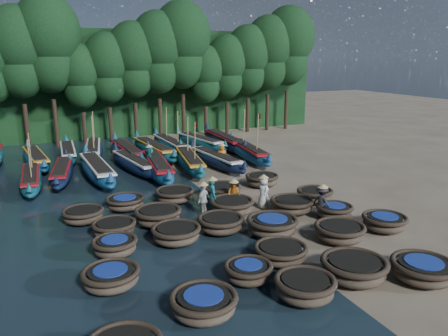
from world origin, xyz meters
name	(u,v)px	position (x,y,z in m)	size (l,w,h in m)	color
ground	(224,206)	(0.00, 0.00, 0.00)	(120.00, 120.00, 0.00)	gray
foliage_wall	(125,83)	(0.00, 23.50, 5.00)	(40.00, 3.00, 10.00)	black
coracle_1	(204,304)	(-4.61, -8.82, 0.42)	(2.23, 2.23, 0.73)	brown
coracle_2	(305,287)	(-1.32, -9.29, 0.45)	(2.25, 2.25, 0.78)	brown
coracle_3	(354,269)	(0.94, -8.97, 0.47)	(2.52, 2.52, 0.82)	brown
coracle_4	(423,270)	(3.13, -9.95, 0.43)	(2.44, 2.44, 0.75)	brown
coracle_5	(111,277)	(-6.87, -6.01, 0.41)	(2.31, 2.31, 0.70)	brown
coracle_6	(248,271)	(-2.45, -7.53, 0.40)	(1.87, 1.87, 0.69)	brown
coracle_7	(281,253)	(-0.64, -6.70, 0.39)	(2.36, 2.36, 0.69)	brown
coracle_8	(340,232)	(2.65, -6.06, 0.43)	(2.44, 2.44, 0.76)	brown
coracle_9	(384,222)	(5.22, -5.94, 0.42)	(2.08, 2.08, 0.72)	brown
coracle_10	(115,246)	(-6.28, -3.55, 0.41)	(2.14, 2.14, 0.71)	brown
coracle_11	(176,234)	(-3.72, -3.40, 0.43)	(2.53, 2.53, 0.75)	brown
coracle_12	(221,223)	(-1.55, -3.12, 0.43)	(2.15, 2.15, 0.75)	brown
coracle_13	(272,225)	(0.35, -4.37, 0.48)	(2.60, 2.60, 0.83)	brown
coracle_14	(334,211)	(4.11, -3.83, 0.41)	(1.79, 1.79, 0.70)	brown
coracle_15	(114,228)	(-5.96, -1.63, 0.40)	(2.24, 2.24, 0.69)	brown
coracle_16	(158,216)	(-3.87, -1.16, 0.47)	(2.20, 2.20, 0.82)	brown
coracle_17	(232,206)	(-0.18, -1.37, 0.47)	(2.28, 2.28, 0.83)	brown
coracle_18	(292,205)	(2.67, -2.30, 0.43)	(2.58, 2.58, 0.75)	brown
coracle_19	(315,195)	(4.65, -1.48, 0.44)	(1.94, 1.94, 0.76)	brown
coracle_20	(83,215)	(-7.00, 0.57, 0.39)	(1.96, 1.96, 0.69)	brown
coracle_21	(125,202)	(-4.82, 1.57, 0.40)	(2.31, 2.31, 0.69)	brown
coracle_22	(175,195)	(-2.14, 1.69, 0.41)	(2.18, 2.18, 0.72)	brown
coracle_23	(222,191)	(0.41, 1.21, 0.44)	(2.36, 2.36, 0.78)	brown
coracle_24	(262,180)	(3.52, 2.29, 0.43)	(2.12, 2.12, 0.75)	brown
long_boat_1	(31,179)	(-9.12, 7.86, 0.49)	(1.49, 7.31, 3.11)	#104E5D
long_boat_2	(62,172)	(-7.28, 8.83, 0.50)	(2.43, 7.34, 1.31)	#0E1335
long_boat_3	(97,169)	(-5.22, 8.19, 0.59)	(1.84, 8.77, 1.54)	navy
long_boat_4	(134,164)	(-2.65, 8.97, 0.53)	(2.47, 7.82, 1.39)	#0E1335
long_boat_5	(157,166)	(-1.48, 7.40, 0.58)	(2.44, 8.60, 1.52)	navy
long_boat_6	(190,161)	(0.98, 7.98, 0.56)	(2.77, 8.14, 3.50)	#104E5D
long_boat_7	(216,159)	(2.89, 7.83, 0.53)	(2.16, 7.86, 1.39)	#0E1335
long_boat_8	(248,152)	(6.01, 8.96, 0.58)	(2.48, 8.54, 3.65)	navy
long_boat_10	(36,159)	(-8.72, 13.32, 0.53)	(2.29, 7.93, 1.40)	navy
long_boat_11	(68,153)	(-6.43, 14.50, 0.52)	(1.72, 7.69, 1.35)	#104E5D
long_boat_12	(93,150)	(-4.57, 14.53, 0.54)	(2.60, 7.95, 3.42)	#0E1335
long_boat_13	(127,152)	(-2.33, 12.79, 0.57)	(1.81, 8.45, 1.49)	navy
long_boat_14	(154,149)	(-0.27, 12.74, 0.58)	(2.23, 8.68, 1.53)	#104E5D
long_boat_15	(171,145)	(1.53, 14.10, 0.55)	(1.74, 8.19, 3.48)	navy
long_boat_16	(200,142)	(4.17, 14.33, 0.54)	(2.75, 8.01, 1.43)	#104E5D
long_boat_17	(224,141)	(6.08, 13.61, 0.61)	(2.01, 9.10, 1.60)	#0E1335
fisherman_0	(263,191)	(1.72, -1.09, 0.91)	(0.54, 0.83, 1.90)	silver
fisherman_1	(212,194)	(-0.93, -0.68, 0.99)	(0.53, 0.72, 2.00)	#175C61
fisherman_2	(234,194)	(0.30, -0.57, 0.81)	(0.90, 0.92, 1.70)	#BB6418
fisherman_3	(322,202)	(3.58, -3.53, 0.86)	(0.93, 1.20, 1.83)	black
fisherman_4	(203,199)	(-1.50, -0.90, 0.90)	(1.02, 0.91, 1.86)	silver
fisherman_5	(150,158)	(-1.71, 8.46, 0.92)	(0.58, 1.66, 1.98)	#175C61
fisherman_6	(222,154)	(3.36, 7.86, 0.85)	(0.81, 0.57, 1.76)	#BB6418
tree_3	(18,51)	(-9.10, 20.00, 8.00)	(4.92, 4.92, 11.60)	black
tree_4	(48,42)	(-6.80, 20.00, 8.67)	(5.34, 5.34, 12.58)	black
tree_5	(80,76)	(-4.50, 20.00, 5.97)	(3.68, 3.68, 8.68)	black
tree_6	(107,67)	(-2.20, 20.00, 6.65)	(4.09, 4.09, 9.65)	black
tree_7	(133,59)	(0.10, 20.00, 7.32)	(4.51, 4.51, 10.63)	black
tree_8	(158,51)	(2.40, 20.00, 8.00)	(4.92, 4.92, 11.60)	black
tree_9	(182,44)	(4.70, 20.00, 8.67)	(5.34, 5.34, 12.58)	black
tree_10	(205,73)	(7.00, 20.00, 5.97)	(3.68, 3.68, 8.68)	black
tree_11	(227,66)	(9.30, 20.00, 6.65)	(4.09, 4.09, 9.65)	black
tree_12	(248,59)	(11.60, 20.00, 7.32)	(4.51, 4.51, 10.63)	black
tree_13	(269,52)	(13.90, 20.00, 8.00)	(4.92, 4.92, 11.60)	black
tree_14	(288,45)	(16.20, 20.00, 8.67)	(5.34, 5.34, 12.58)	black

